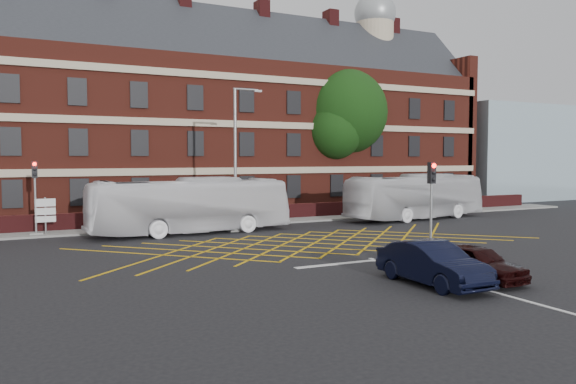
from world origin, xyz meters
name	(u,v)px	position (x,y,z in m)	size (l,w,h in m)	color
ground	(334,249)	(0.00, 0.00, 0.00)	(120.00, 120.00, 0.00)	black
victorian_building	(199,118)	(0.25, 22.00, 7.84)	(51.00, 12.17, 20.40)	maroon
boundary_wall	(237,214)	(0.00, 13.00, 0.55)	(56.00, 0.50, 1.10)	#481314
far_pavement	(242,222)	(0.00, 12.00, 0.06)	(60.00, 3.00, 0.12)	slate
glass_block	(499,153)	(34.00, 21.00, 5.00)	(14.00, 10.00, 10.00)	#99B2BF
box_junction_hatching	(314,243)	(0.00, 2.00, 0.01)	(11.50, 0.12, 0.02)	#CC990C
stop_line	(376,260)	(0.00, -3.50, 0.01)	(8.00, 0.30, 0.02)	silver
centre_line	(492,292)	(0.00, -10.00, 0.01)	(0.15, 14.00, 0.02)	silver
bus_left	(191,206)	(-4.65, 8.60, 1.66)	(2.78, 11.89, 3.31)	white
bus_right	(416,197)	(12.27, 8.69, 1.65)	(2.76, 11.81, 3.29)	silver
car_navy	(433,264)	(-1.07, -8.30, 0.76)	(1.61, 4.61, 1.52)	black
car_maroon	(477,262)	(0.89, -8.45, 0.66)	(1.55, 3.86, 1.31)	black
deciduous_tree	(344,118)	(11.43, 17.13, 7.83)	(7.56, 7.30, 12.01)	black
traffic_light_near	(431,219)	(2.51, -4.10, 1.76)	(0.70, 0.70, 4.27)	slate
traffic_light_far	(36,205)	(-12.88, 11.52, 1.76)	(0.70, 0.70, 4.27)	slate
street_lamp	(236,182)	(-1.80, 8.48, 2.97)	(2.25, 1.00, 8.69)	slate
direction_signs	(45,212)	(-12.37, 11.52, 1.38)	(1.10, 0.16, 2.20)	gray
utility_cabinet	(422,254)	(0.98, -5.34, 0.50)	(0.44, 0.45, 1.00)	orange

